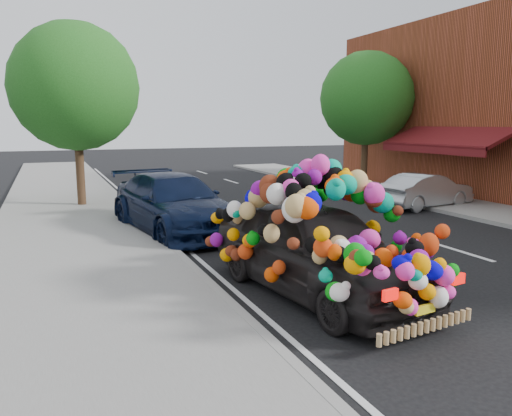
{
  "coord_description": "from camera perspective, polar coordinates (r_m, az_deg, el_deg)",
  "views": [
    {
      "loc": [
        -4.84,
        -8.3,
        2.83
      ],
      "look_at": [
        -1.13,
        0.51,
        1.21
      ],
      "focal_mm": 35.0,
      "sensor_mm": 36.0,
      "label": 1
    }
  ],
  "objects": [
    {
      "name": "lane_markings",
      "position": [
        12.17,
        22.09,
        -4.53
      ],
      "size": [
        6.0,
        50.0,
        0.01
      ],
      "primitive_type": null,
      "color": "silver",
      "rests_on": "ground"
    },
    {
      "name": "ground",
      "position": [
        10.01,
        7.17,
        -6.88
      ],
      "size": [
        100.0,
        100.0,
        0.0
      ],
      "primitive_type": "plane",
      "color": "black",
      "rests_on": "ground"
    },
    {
      "name": "footpath_far",
      "position": [
        17.47,
        25.92,
        -0.49
      ],
      "size": [
        3.0,
        40.0,
        0.12
      ],
      "primitive_type": "cube",
      "color": "gray",
      "rests_on": "ground"
    },
    {
      "name": "silver_hatchback",
      "position": [
        17.9,
        18.84,
        1.89
      ],
      "size": [
        3.71,
        1.79,
        1.17
      ],
      "primitive_type": "imported",
      "rotation": [
        0.0,
        0.0,
        1.73
      ],
      "color": "#A0A4A8",
      "rests_on": "ground"
    },
    {
      "name": "tree_near_sidewalk",
      "position": [
        17.87,
        -19.95,
        12.87
      ],
      "size": [
        4.2,
        4.2,
        6.13
      ],
      "color": "#332114",
      "rests_on": "ground"
    },
    {
      "name": "tree_far_b",
      "position": [
        22.38,
        12.51,
        12.1
      ],
      "size": [
        4.0,
        4.0,
        5.9
      ],
      "color": "#332114",
      "rests_on": "ground"
    },
    {
      "name": "navy_sedan",
      "position": [
        13.31,
        -9.35,
        0.53
      ],
      "size": [
        2.92,
        5.5,
        1.52
      ],
      "primitive_type": "imported",
      "rotation": [
        0.0,
        0.0,
        0.16
      ],
      "color": "black",
      "rests_on": "ground"
    },
    {
      "name": "sidewalk",
      "position": [
        8.76,
        -18.35,
        -9.31
      ],
      "size": [
        4.0,
        60.0,
        0.12
      ],
      "primitive_type": "cube",
      "color": "gray",
      "rests_on": "ground"
    },
    {
      "name": "kerb",
      "position": [
        9.09,
        -5.9,
        -8.14
      ],
      "size": [
        0.15,
        60.0,
        0.13
      ],
      "primitive_type": "cube",
      "color": "gray",
      "rests_on": "ground"
    },
    {
      "name": "plush_art_car",
      "position": [
        8.31,
        6.98,
        -2.26
      ],
      "size": [
        2.79,
        4.99,
        2.2
      ],
      "rotation": [
        0.0,
        0.0,
        0.13
      ],
      "color": "black",
      "rests_on": "ground"
    }
  ]
}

